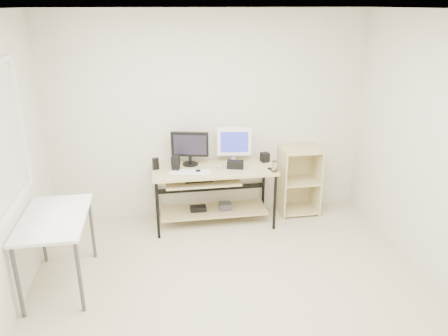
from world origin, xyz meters
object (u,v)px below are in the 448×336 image
at_px(black_monitor, 190,146).
at_px(shelf_unit, 298,180).
at_px(audio_controller, 156,164).
at_px(side_table, 55,224).
at_px(white_imac, 234,142).
at_px(desk, 212,184).

bearing_deg(black_monitor, shelf_unit, 13.53).
bearing_deg(audio_controller, side_table, -150.31).
relative_size(shelf_unit, audio_controller, 6.13).
relative_size(side_table, audio_controller, 6.81).
distance_m(side_table, audio_controller, 1.50).
height_order(side_table, audio_controller, audio_controller).
xyz_separation_m(white_imac, audio_controller, (-0.98, -0.09, -0.19)).
relative_size(shelf_unit, white_imac, 1.97).
relative_size(side_table, white_imac, 2.19).
relative_size(desk, white_imac, 3.28).
xyz_separation_m(desk, white_imac, (0.31, 0.16, 0.48)).
height_order(desk, shelf_unit, shelf_unit).
bearing_deg(desk, shelf_unit, 7.77).
bearing_deg(black_monitor, desk, -18.74).
height_order(shelf_unit, black_monitor, black_monitor).
distance_m(shelf_unit, white_imac, 1.04).
bearing_deg(shelf_unit, desk, -172.23).
bearing_deg(black_monitor, white_imac, 13.41).
xyz_separation_m(shelf_unit, audio_controller, (-1.85, -0.10, 0.37)).
bearing_deg(white_imac, audio_controller, -167.13).
distance_m(desk, shelf_unit, 1.19).
bearing_deg(side_table, audio_controller, 48.95).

